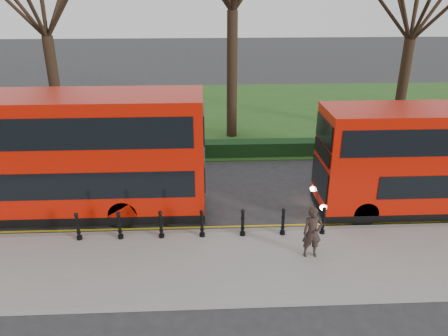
{
  "coord_description": "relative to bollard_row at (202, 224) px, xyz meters",
  "views": [
    {
      "loc": [
        0.36,
        -14.8,
        8.55
      ],
      "look_at": [
        1.09,
        0.5,
        2.0
      ],
      "focal_mm": 35.0,
      "sensor_mm": 36.0,
      "label": 1
    }
  ],
  "objects": [
    {
      "name": "ground",
      "position": [
        -0.22,
        1.35,
        -0.65
      ],
      "size": [
        120.0,
        120.0,
        0.0
      ],
      "primitive_type": "plane",
      "color": "#28282B",
      "rests_on": "ground"
    },
    {
      "name": "pavement",
      "position": [
        -0.22,
        -1.65,
        -0.58
      ],
      "size": [
        60.0,
        4.0,
        0.15
      ],
      "primitive_type": "cube",
      "color": "gray",
      "rests_on": "ground"
    },
    {
      "name": "kerb",
      "position": [
        -0.22,
        0.35,
        -0.58
      ],
      "size": [
        60.0,
        0.25,
        0.16
      ],
      "primitive_type": "cube",
      "color": "slate",
      "rests_on": "ground"
    },
    {
      "name": "grass_verge",
      "position": [
        -0.22,
        16.35,
        -0.62
      ],
      "size": [
        60.0,
        18.0,
        0.06
      ],
      "primitive_type": "cube",
      "color": "#264D19",
      "rests_on": "ground"
    },
    {
      "name": "hedge",
      "position": [
        -0.22,
        8.15,
        -0.25
      ],
      "size": [
        60.0,
        0.9,
        0.8
      ],
      "primitive_type": "cube",
      "color": "black",
      "rests_on": "ground"
    },
    {
      "name": "yellow_line_outer",
      "position": [
        -0.22,
        0.65,
        -0.64
      ],
      "size": [
        60.0,
        0.1,
        0.01
      ],
      "primitive_type": "cube",
      "color": "yellow",
      "rests_on": "ground"
    },
    {
      "name": "yellow_line_inner",
      "position": [
        -0.22,
        0.85,
        -0.64
      ],
      "size": [
        60.0,
        0.1,
        0.01
      ],
      "primitive_type": "cube",
      "color": "yellow",
      "rests_on": "ground"
    },
    {
      "name": "tree_right",
      "position": [
        11.78,
        11.35,
        6.75
      ],
      "size": [
        6.52,
        6.52,
        10.19
      ],
      "color": "black",
      "rests_on": "ground"
    },
    {
      "name": "bollard_row",
      "position": [
        0.0,
        0.0,
        0.0
      ],
      "size": [
        8.84,
        0.15,
        1.0
      ],
      "color": "black",
      "rests_on": "pavement"
    },
    {
      "name": "bus_lead",
      "position": [
        -5.91,
        2.25,
        1.77
      ],
      "size": [
        12.06,
        2.77,
        4.8
      ],
      "color": "#AF1104",
      "rests_on": "ground"
    },
    {
      "name": "pedestrian",
      "position": [
        3.6,
        -1.37,
        0.38
      ],
      "size": [
        0.65,
        0.44,
        1.77
      ],
      "primitive_type": "imported",
      "rotation": [
        0.0,
        0.0,
        0.02
      ],
      "color": "black",
      "rests_on": "pavement"
    }
  ]
}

